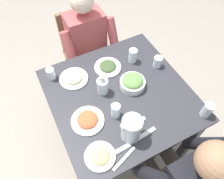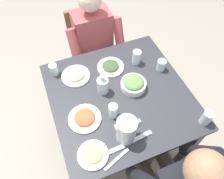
{
  "view_description": "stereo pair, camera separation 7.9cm",
  "coord_description": "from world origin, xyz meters",
  "px_view_note": "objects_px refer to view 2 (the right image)",
  "views": [
    {
      "loc": [
        -0.44,
        -0.73,
        2.0
      ],
      "look_at": [
        -0.05,
        0.03,
        0.79
      ],
      "focal_mm": 34.23,
      "sensor_mm": 36.0,
      "label": 1
    },
    {
      "loc": [
        -0.37,
        -0.77,
        2.0
      ],
      "look_at": [
        -0.05,
        0.03,
        0.79
      ],
      "focal_mm": 34.23,
      "sensor_mm": 36.0,
      "label": 2
    }
  ],
  "objects_px": {
    "water_glass_far_right": "(137,57)",
    "water_glass_by_pitcher": "(161,65)",
    "plate_rice_curry": "(85,118)",
    "water_glass_near_left": "(207,118)",
    "water_pitcher": "(126,130)",
    "water_glass_near_right": "(113,111)",
    "dining_table": "(119,103)",
    "diner_far": "(97,49)",
    "plate_beans": "(76,75)",
    "diner_near": "(171,176)",
    "water_glass_far_left": "(54,69)",
    "chair_far": "(91,47)",
    "salad_bowl": "(133,84)",
    "plate_dolmas": "(111,66)",
    "plate_fries": "(93,154)",
    "oil_carafe": "(103,86)"
  },
  "relations": [
    {
      "from": "water_glass_near_right",
      "to": "water_glass_by_pitcher",
      "type": "relative_size",
      "value": 1.28
    },
    {
      "from": "salad_bowl",
      "to": "plate_beans",
      "type": "relative_size",
      "value": 0.86
    },
    {
      "from": "water_glass_near_right",
      "to": "water_glass_by_pitcher",
      "type": "bearing_deg",
      "value": 26.18
    },
    {
      "from": "chair_far",
      "to": "diner_far",
      "type": "bearing_deg",
      "value": -90.0
    },
    {
      "from": "plate_beans",
      "to": "plate_fries",
      "type": "height_order",
      "value": "plate_beans"
    },
    {
      "from": "water_glass_far_right",
      "to": "water_glass_by_pitcher",
      "type": "xyz_separation_m",
      "value": [
        0.15,
        -0.13,
        -0.01
      ]
    },
    {
      "from": "oil_carafe",
      "to": "water_glass_near_right",
      "type": "bearing_deg",
      "value": -92.08
    },
    {
      "from": "water_glass_near_right",
      "to": "water_glass_near_left",
      "type": "height_order",
      "value": "same"
    },
    {
      "from": "water_glass_near_left",
      "to": "water_pitcher",
      "type": "bearing_deg",
      "value": 169.55
    },
    {
      "from": "diner_far",
      "to": "salad_bowl",
      "type": "height_order",
      "value": "diner_far"
    },
    {
      "from": "plate_rice_curry",
      "to": "diner_far",
      "type": "bearing_deg",
      "value": 65.25
    },
    {
      "from": "diner_near",
      "to": "water_glass_far_left",
      "type": "distance_m",
      "value": 1.08
    },
    {
      "from": "water_glass_by_pitcher",
      "to": "dining_table",
      "type": "bearing_deg",
      "value": -164.53
    },
    {
      "from": "plate_beans",
      "to": "water_glass_by_pitcher",
      "type": "distance_m",
      "value": 0.65
    },
    {
      "from": "water_glass_far_left",
      "to": "water_glass_near_left",
      "type": "xyz_separation_m",
      "value": [
        0.8,
        -0.76,
        0.01
      ]
    },
    {
      "from": "dining_table",
      "to": "water_glass_near_right",
      "type": "relative_size",
      "value": 8.72
    },
    {
      "from": "plate_dolmas",
      "to": "water_glass_near_left",
      "type": "height_order",
      "value": "water_glass_near_left"
    },
    {
      "from": "chair_far",
      "to": "water_glass_near_right",
      "type": "bearing_deg",
      "value": -98.36
    },
    {
      "from": "water_pitcher",
      "to": "plate_beans",
      "type": "bearing_deg",
      "value": 104.86
    },
    {
      "from": "water_pitcher",
      "to": "water_glass_by_pitcher",
      "type": "relative_size",
      "value": 2.21
    },
    {
      "from": "water_pitcher",
      "to": "water_glass_by_pitcher",
      "type": "xyz_separation_m",
      "value": [
        0.47,
        0.41,
        -0.05
      ]
    },
    {
      "from": "water_pitcher",
      "to": "diner_far",
      "type": "bearing_deg",
      "value": 82.29
    },
    {
      "from": "salad_bowl",
      "to": "water_glass_far_right",
      "type": "xyz_separation_m",
      "value": [
        0.13,
        0.21,
        0.01
      ]
    },
    {
      "from": "water_glass_far_right",
      "to": "oil_carafe",
      "type": "height_order",
      "value": "oil_carafe"
    },
    {
      "from": "diner_near",
      "to": "plate_dolmas",
      "type": "xyz_separation_m",
      "value": [
        -0.06,
        0.86,
        0.12
      ]
    },
    {
      "from": "chair_far",
      "to": "plate_beans",
      "type": "xyz_separation_m",
      "value": [
        -0.28,
        -0.53,
        0.27
      ]
    },
    {
      "from": "plate_rice_curry",
      "to": "plate_fries",
      "type": "relative_size",
      "value": 1.17
    },
    {
      "from": "water_glass_by_pitcher",
      "to": "water_glass_near_left",
      "type": "bearing_deg",
      "value": -85.72
    },
    {
      "from": "chair_far",
      "to": "diner_near",
      "type": "relative_size",
      "value": 0.75
    },
    {
      "from": "diner_far",
      "to": "water_glass_near_left",
      "type": "height_order",
      "value": "diner_far"
    },
    {
      "from": "plate_fries",
      "to": "oil_carafe",
      "type": "height_order",
      "value": "oil_carafe"
    },
    {
      "from": "water_pitcher",
      "to": "diner_near",
      "type": "bearing_deg",
      "value": -58.77
    },
    {
      "from": "diner_far",
      "to": "water_glass_near_right",
      "type": "height_order",
      "value": "diner_far"
    },
    {
      "from": "diner_far",
      "to": "water_glass_near_left",
      "type": "bearing_deg",
      "value": -68.72
    },
    {
      "from": "chair_far",
      "to": "water_glass_far_right",
      "type": "relative_size",
      "value": 7.8
    },
    {
      "from": "plate_beans",
      "to": "chair_far",
      "type": "bearing_deg",
      "value": 62.7
    },
    {
      "from": "water_glass_far_right",
      "to": "water_glass_near_left",
      "type": "xyz_separation_m",
      "value": [
        0.18,
        -0.64,
        -0.0
      ]
    },
    {
      "from": "diner_far",
      "to": "plate_beans",
      "type": "relative_size",
      "value": 5.53
    },
    {
      "from": "plate_beans",
      "to": "plate_dolmas",
      "type": "distance_m",
      "value": 0.27
    },
    {
      "from": "dining_table",
      "to": "chair_far",
      "type": "bearing_deg",
      "value": 87.78
    },
    {
      "from": "chair_far",
      "to": "water_pitcher",
      "type": "xyz_separation_m",
      "value": [
        -0.12,
        -1.11,
        0.35
      ]
    },
    {
      "from": "dining_table",
      "to": "plate_rice_curry",
      "type": "relative_size",
      "value": 4.44
    },
    {
      "from": "water_glass_by_pitcher",
      "to": "plate_rice_curry",
      "type": "bearing_deg",
      "value": -163.33
    },
    {
      "from": "plate_dolmas",
      "to": "water_glass_near_right",
      "type": "height_order",
      "value": "water_glass_near_right"
    },
    {
      "from": "diner_near",
      "to": "water_glass_by_pitcher",
      "type": "bearing_deg",
      "value": 67.35
    },
    {
      "from": "plate_fries",
      "to": "plate_dolmas",
      "type": "relative_size",
      "value": 0.9
    },
    {
      "from": "diner_near",
      "to": "water_glass_far_right",
      "type": "xyz_separation_m",
      "value": [
        0.15,
        0.84,
        0.17
      ]
    },
    {
      "from": "diner_far",
      "to": "water_glass_far_right",
      "type": "height_order",
      "value": "diner_far"
    },
    {
      "from": "water_glass_by_pitcher",
      "to": "oil_carafe",
      "type": "distance_m",
      "value": 0.48
    },
    {
      "from": "water_glass_near_right",
      "to": "dining_table",
      "type": "bearing_deg",
      "value": 51.56
    }
  ]
}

